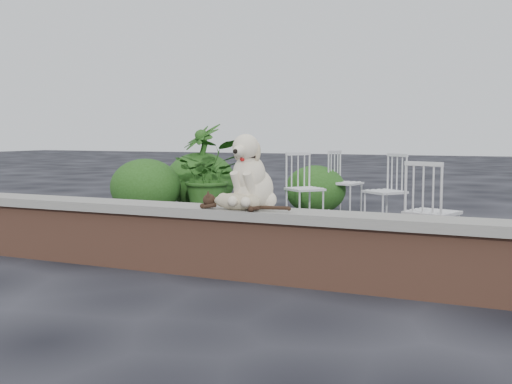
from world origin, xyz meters
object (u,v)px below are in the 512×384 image
at_px(chair_b, 385,190).
at_px(potted_plant_b, 203,165).
at_px(chair_c, 432,211).
at_px(chair_e, 345,182).
at_px(dog, 254,171).
at_px(cat, 237,200).
at_px(chair_a, 305,188).
at_px(potted_plant_a, 210,176).

xyz_separation_m(chair_b, potted_plant_b, (-3.20, 0.98, 0.21)).
relative_size(chair_c, chair_e, 1.00).
xyz_separation_m(chair_b, chair_e, (-0.84, 1.13, 0.00)).
bearing_deg(dog, chair_c, 51.58).
distance_m(cat, chair_e, 4.53).
bearing_deg(dog, cat, -113.43).
relative_size(cat, potted_plant_b, 0.67).
distance_m(dog, potted_plant_b, 5.05).
bearing_deg(chair_c, chair_b, -46.75).
bearing_deg(chair_b, chair_a, -139.06).
bearing_deg(chair_b, dog, -58.61).
height_order(dog, chair_e, dog).
xyz_separation_m(chair_b, chair_a, (-1.07, -0.04, 0.00)).
distance_m(chair_e, potted_plant_a, 2.05).
bearing_deg(chair_e, cat, -162.69).
distance_m(cat, chair_b, 3.42).
bearing_deg(chair_e, dog, -161.49).
bearing_deg(potted_plant_b, chair_c, -35.30).
height_order(cat, potted_plant_b, potted_plant_b).
relative_size(potted_plant_a, potted_plant_b, 0.82).
height_order(chair_b, chair_a, same).
xyz_separation_m(chair_c, chair_b, (-0.85, 1.88, 0.00)).
bearing_deg(chair_a, chair_c, -92.80).
distance_m(chair_b, potted_plant_b, 3.35).
relative_size(cat, chair_a, 0.97).
relative_size(dog, cat, 0.68).
bearing_deg(chair_b, chair_e, 165.12).
distance_m(chair_b, potted_plant_a, 2.75).
distance_m(chair_c, chair_b, 2.07).
height_order(dog, chair_a, dog).
xyz_separation_m(cat, chair_a, (-0.58, 3.33, -0.19)).
distance_m(cat, potted_plant_a, 4.35).
xyz_separation_m(cat, chair_e, (-0.35, 4.51, -0.19)).
xyz_separation_m(chair_b, potted_plant_a, (-2.73, 0.35, 0.08)).
height_order(potted_plant_a, potted_plant_b, potted_plant_b).
bearing_deg(potted_plant_a, potted_plant_b, 126.99).
height_order(chair_c, potted_plant_a, potted_plant_a).
bearing_deg(chair_b, potted_plant_b, -158.40).
distance_m(dog, chair_b, 3.28).
height_order(chair_a, potted_plant_b, potted_plant_b).
bearing_deg(potted_plant_a, chair_a, -13.49).
height_order(dog, potted_plant_b, potted_plant_b).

